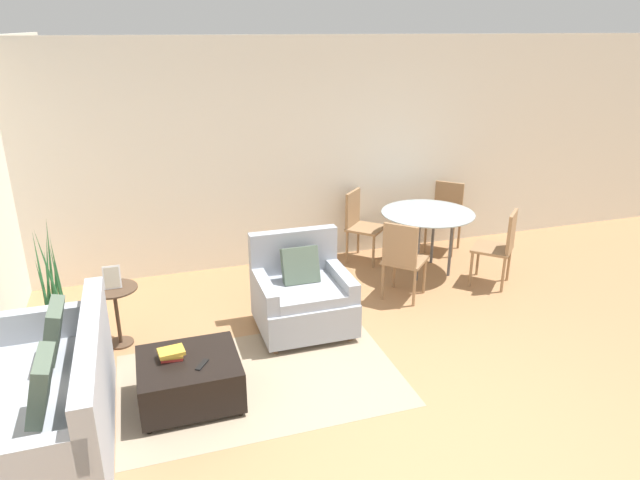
% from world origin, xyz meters
% --- Properties ---
extents(ground_plane, '(20.00, 20.00, 0.00)m').
position_xyz_m(ground_plane, '(0.00, 0.00, 0.00)').
color(ground_plane, '#A3754C').
extents(wall_back, '(12.00, 0.06, 2.75)m').
position_xyz_m(wall_back, '(0.00, 3.42, 1.38)').
color(wall_back, white).
rests_on(wall_back, ground_plane).
extents(area_rug, '(2.35, 1.53, 0.01)m').
position_xyz_m(area_rug, '(-0.93, 0.87, 0.00)').
color(area_rug, gray).
rests_on(area_rug, ground_plane).
extents(couch, '(0.89, 1.82, 0.92)m').
position_xyz_m(couch, '(-2.51, 0.53, 0.31)').
color(couch, '#999EA8').
rests_on(couch, ground_plane).
extents(armchair, '(0.90, 0.83, 0.93)m').
position_xyz_m(armchair, '(-0.34, 1.63, 0.35)').
color(armchair, '#999EA8').
rests_on(armchair, ground_plane).
extents(ottoman, '(0.78, 0.70, 0.38)m').
position_xyz_m(ottoman, '(-1.53, 0.76, 0.21)').
color(ottoman, black).
rests_on(ottoman, ground_plane).
extents(book_stack, '(0.21, 0.17, 0.08)m').
position_xyz_m(book_stack, '(-1.64, 0.82, 0.42)').
color(book_stack, '#B72D28').
rests_on(book_stack, ottoman).
extents(tv_remote_primary, '(0.12, 0.15, 0.01)m').
position_xyz_m(tv_remote_primary, '(-1.43, 0.64, 0.39)').
color(tv_remote_primary, black).
rests_on(tv_remote_primary, ottoman).
extents(potted_plant, '(0.40, 0.40, 1.32)m').
position_xyz_m(potted_plant, '(-2.57, 1.81, 0.28)').
color(potted_plant, maroon).
rests_on(potted_plant, ground_plane).
extents(side_table, '(0.43, 0.43, 0.58)m').
position_xyz_m(side_table, '(-2.07, 1.86, 0.41)').
color(side_table, '#4C3828').
rests_on(side_table, ground_plane).
extents(picture_frame, '(0.16, 0.07, 0.21)m').
position_xyz_m(picture_frame, '(-2.07, 1.86, 0.69)').
color(picture_frame, silver).
rests_on(picture_frame, side_table).
extents(dining_table, '(1.11, 1.11, 0.76)m').
position_xyz_m(dining_table, '(1.49, 2.52, 0.67)').
color(dining_table, '#99A8AD').
rests_on(dining_table, ground_plane).
extents(dining_chair_near_left, '(0.59, 0.59, 0.90)m').
position_xyz_m(dining_chair_near_left, '(0.87, 1.90, 0.52)').
color(dining_chair_near_left, '#93704C').
rests_on(dining_chair_near_left, ground_plane).
extents(dining_chair_near_right, '(0.59, 0.59, 0.90)m').
position_xyz_m(dining_chair_near_right, '(2.11, 1.90, 0.52)').
color(dining_chair_near_right, '#93704C').
rests_on(dining_chair_near_right, ground_plane).
extents(dining_chair_far_left, '(0.59, 0.59, 0.90)m').
position_xyz_m(dining_chair_far_left, '(0.87, 3.13, 0.52)').
color(dining_chair_far_left, '#93704C').
rests_on(dining_chair_far_left, ground_plane).
extents(dining_chair_far_right, '(0.59, 0.59, 0.90)m').
position_xyz_m(dining_chair_far_right, '(2.11, 3.13, 0.52)').
color(dining_chair_far_right, '#93704C').
rests_on(dining_chair_far_right, ground_plane).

